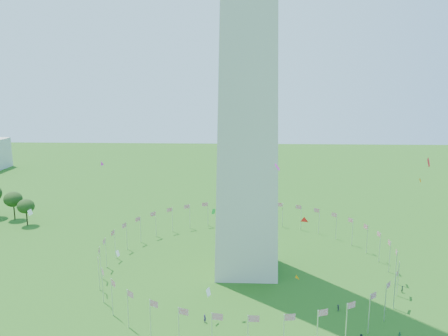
# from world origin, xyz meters

# --- Properties ---
(flag_ring) EXTENTS (80.24, 80.24, 9.00)m
(flag_ring) POSITION_xyz_m (-0.00, 50.00, 4.50)
(flag_ring) COLOR silver
(flag_ring) RESTS_ON ground
(kites_aloft) EXTENTS (98.48, 59.58, 36.41)m
(kites_aloft) POSITION_xyz_m (3.87, 25.82, 19.48)
(kites_aloft) COLOR red
(kites_aloft) RESTS_ON ground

